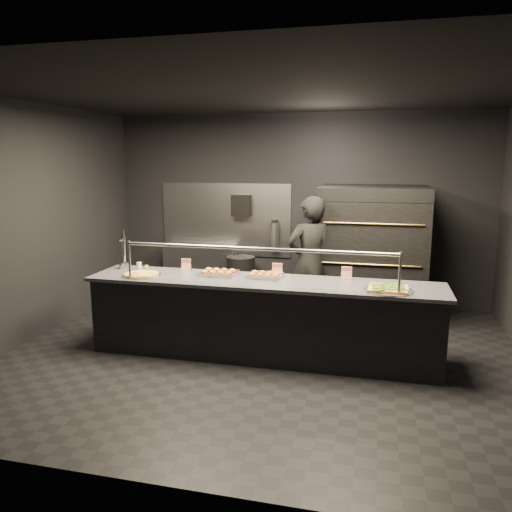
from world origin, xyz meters
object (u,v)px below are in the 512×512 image
object	(u,v)px
trash_bin	(241,280)
slider_tray_b	(265,275)
prep_shelf	(201,270)
towel_dispenser	(241,205)
square_pizza	(388,289)
service_counter	(262,318)
slider_tray_a	(218,273)
beer_tap	(124,257)
worker	(309,262)
round_pizza	(141,274)
pizza_oven	(372,252)
fire_extinguisher	(274,236)

from	to	relation	value
trash_bin	slider_tray_b	bearing A→B (deg)	-66.90
prep_shelf	towel_dispenser	distance (m)	1.31
square_pizza	trash_bin	size ratio (longest dim) A/B	0.69
service_counter	slider_tray_a	world-z (taller)	service_counter
prep_shelf	beer_tap	xyz separation A→B (m)	(-0.24, -2.12, 0.62)
slider_tray_a	worker	xyz separation A→B (m)	(0.95, 1.09, -0.04)
round_pizza	worker	distance (m)	2.27
service_counter	pizza_oven	distance (m)	2.30
towel_dispenser	trash_bin	distance (m)	1.20
square_pizza	service_counter	bearing A→B (deg)	174.53
beer_tap	trash_bin	bearing A→B (deg)	62.57
trash_bin	slider_tray_a	bearing A→B (deg)	-82.23
prep_shelf	trash_bin	world-z (taller)	prep_shelf
service_counter	trash_bin	distance (m)	2.28
service_counter	beer_tap	xyz separation A→B (m)	(-1.84, 0.20, 0.61)
service_counter	slider_tray_b	xyz separation A→B (m)	(-0.00, 0.15, 0.48)
towel_dispenser	slider_tray_a	world-z (taller)	towel_dispenser
pizza_oven	slider_tray_b	size ratio (longest dim) A/B	4.13
slider_tray_a	trash_bin	world-z (taller)	slider_tray_a
fire_extinguisher	beer_tap	size ratio (longest dim) A/B	0.96
fire_extinguisher	beer_tap	xyz separation A→B (m)	(-1.49, -2.20, 0.01)
prep_shelf	round_pizza	size ratio (longest dim) A/B	2.56
fire_extinguisher	prep_shelf	bearing A→B (deg)	-176.34
service_counter	prep_shelf	world-z (taller)	service_counter
square_pizza	worker	xyz separation A→B (m)	(-1.02, 1.36, -0.04)
slider_tray_b	square_pizza	distance (m)	1.43
slider_tray_b	square_pizza	world-z (taller)	slider_tray_b
pizza_oven	fire_extinguisher	xyz separation A→B (m)	(-1.55, 0.50, 0.09)
worker	prep_shelf	bearing A→B (deg)	-61.86
round_pizza	slider_tray_a	world-z (taller)	slider_tray_a
pizza_oven	slider_tray_a	xyz separation A→B (m)	(-1.77, -1.76, -0.02)
pizza_oven	trash_bin	size ratio (longest dim) A/B	2.53
slider_tray_b	prep_shelf	bearing A→B (deg)	126.40
towel_dispenser	beer_tap	distance (m)	2.43
trash_bin	worker	world-z (taller)	worker
fire_extinguisher	square_pizza	bearing A→B (deg)	-55.38
beer_tap	round_pizza	world-z (taller)	beer_tap
towel_dispenser	beer_tap	bearing A→B (deg)	-113.18
round_pizza	worker	world-z (taller)	worker
slider_tray_a	slider_tray_b	world-z (taller)	slider_tray_a
round_pizza	trash_bin	distance (m)	2.39
beer_tap	fire_extinguisher	bearing A→B (deg)	55.94
fire_extinguisher	slider_tray_b	xyz separation A→B (m)	(0.35, -2.25, -0.12)
towel_dispenser	square_pizza	xyz separation A→B (m)	(2.30, -2.52, -0.61)
service_counter	square_pizza	bearing A→B (deg)	-5.47
round_pizza	square_pizza	world-z (taller)	square_pizza
fire_extinguisher	beer_tap	distance (m)	2.66
trash_bin	service_counter	bearing A→B (deg)	-68.38
prep_shelf	slider_tray_b	xyz separation A→B (m)	(1.60, -2.17, 0.49)
beer_tap	round_pizza	bearing A→B (deg)	-39.38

